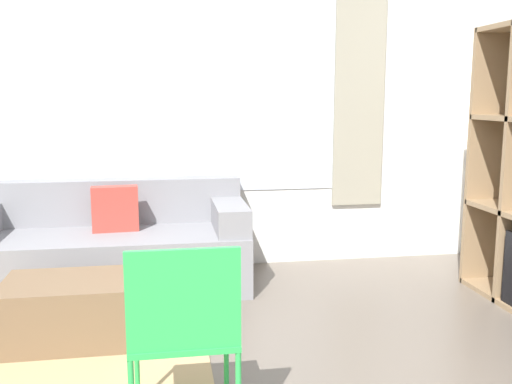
{
  "coord_description": "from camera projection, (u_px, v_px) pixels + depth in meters",
  "views": [
    {
      "loc": [
        -0.03,
        -1.84,
        1.43
      ],
      "look_at": [
        0.54,
        1.6,
        0.85
      ],
      "focal_mm": 40.0,
      "sensor_mm": 36.0,
      "label": 1
    }
  ],
  "objects": [
    {
      "name": "wall_back",
      "position": [
        164.0,
        106.0,
        4.66
      ],
      "size": [
        6.57,
        0.11,
        2.7
      ],
      "color": "white",
      "rests_on": "ground_plane"
    },
    {
      "name": "couch_main",
      "position": [
        109.0,
        248.0,
        4.31
      ],
      "size": [
        2.07,
        0.84,
        0.79
      ],
      "color": "gray",
      "rests_on": "ground_plane"
    },
    {
      "name": "ottoman",
      "position": [
        71.0,
        311.0,
        3.36
      ],
      "size": [
        0.77,
        0.54,
        0.37
      ],
      "color": "brown",
      "rests_on": "ground_plane"
    },
    {
      "name": "folding_chair",
      "position": [
        183.0,
        324.0,
        2.32
      ],
      "size": [
        0.44,
        0.46,
        0.86
      ],
      "rotation": [
        0.0,
        0.0,
        3.14
      ],
      "color": "green",
      "rests_on": "ground_plane"
    }
  ]
}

